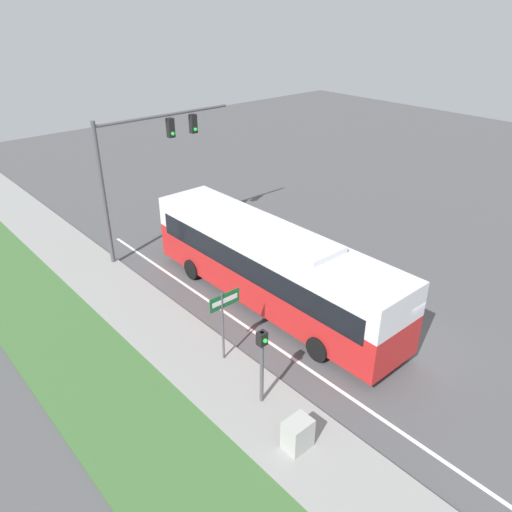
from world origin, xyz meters
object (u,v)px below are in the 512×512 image
utility_cabinet (298,434)px  signal_gantry (142,156)px  bus (270,263)px  pedestrian_signal (262,356)px  street_sign (224,313)px

utility_cabinet → signal_gantry: bearing=75.8°
bus → pedestrian_signal: (-4.16, -4.12, -0.00)m
bus → pedestrian_signal: bus is taller
pedestrian_signal → utility_cabinet: pedestrian_signal is taller
utility_cabinet → street_sign: bearing=78.3°
street_sign → pedestrian_signal: bearing=-100.8°
bus → signal_gantry: bearing=98.8°
bus → pedestrian_signal: bearing=-135.3°
signal_gantry → utility_cabinet: signal_gantry is taller
pedestrian_signal → street_sign: (0.47, 2.44, 0.08)m
signal_gantry → street_sign: bearing=-105.4°
signal_gantry → pedestrian_signal: signal_gantry is taller
street_sign → bus: bearing=24.4°
bus → utility_cabinet: bearing=-127.0°
signal_gantry → utility_cabinet: size_ratio=7.54×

